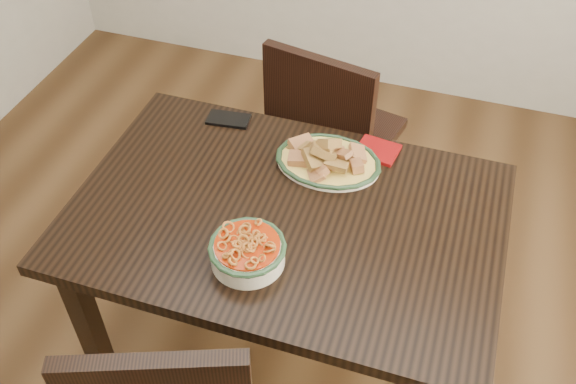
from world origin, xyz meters
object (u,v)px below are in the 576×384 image
(dining_table, at_px, (286,235))
(chair_far, at_px, (329,132))
(fish_plate, at_px, (329,153))
(smartphone, at_px, (228,119))
(noodle_bowl, at_px, (248,250))

(dining_table, relative_size, chair_far, 1.36)
(fish_plate, distance_m, smartphone, 0.38)
(fish_plate, bearing_deg, dining_table, -104.38)
(noodle_bowl, xyz_separation_m, smartphone, (-0.27, 0.53, -0.04))
(chair_far, height_order, noodle_bowl, chair_far)
(dining_table, bearing_deg, smartphone, 132.60)
(smartphone, bearing_deg, chair_far, 46.85)
(chair_far, xyz_separation_m, smartphone, (-0.26, -0.34, 0.26))
(noodle_bowl, distance_m, smartphone, 0.60)
(noodle_bowl, height_order, smartphone, noodle_bowl)
(dining_table, height_order, chair_far, chair_far)
(dining_table, bearing_deg, chair_far, 94.29)
(dining_table, bearing_deg, fish_plate, 75.62)
(smartphone, bearing_deg, fish_plate, -22.47)
(fish_plate, relative_size, smartphone, 2.29)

